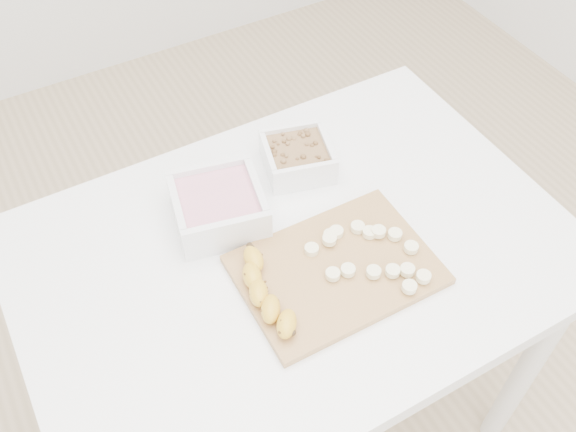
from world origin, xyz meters
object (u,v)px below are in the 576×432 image
table (296,278)px  banana (267,293)px  bowl_granola (298,156)px  cutting_board (336,270)px  bowl_yogurt (218,206)px

table → banana: size_ratio=5.33×
bowl_granola → cutting_board: (-0.07, -0.26, -0.02)m
bowl_yogurt → cutting_board: bearing=-59.1°
bowl_granola → banana: bearing=-128.7°
bowl_granola → cutting_board: bearing=-105.2°
bowl_granola → banana: 0.33m
table → bowl_granola: bowl_granola is taller
cutting_board → table: bearing=113.3°
bowl_granola → table: bearing=-120.5°
table → bowl_granola: (0.11, 0.18, 0.13)m
banana → bowl_granola: bearing=68.2°
cutting_board → banana: banana is taller
table → bowl_granola: 0.24m
cutting_board → banana: (-0.14, 0.00, 0.02)m
table → bowl_yogurt: bearing=125.0°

